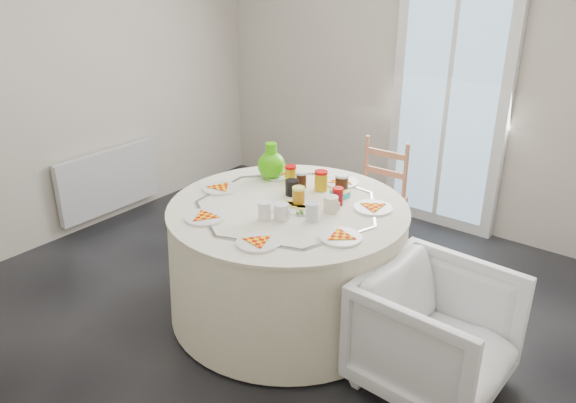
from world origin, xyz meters
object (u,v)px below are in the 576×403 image
Objects in this scene: wooden_chair at (374,197)px; green_pitcher at (271,165)px; table at (288,261)px; radiator at (109,181)px; armchair at (437,326)px.

green_pitcher is (-0.40, -0.77, 0.40)m from wooden_chair.
table is at bearing -18.18° from green_pitcher.
radiator is 1.32× the size of armchair.
green_pitcher is (-0.38, 0.31, 0.49)m from table.
table is at bearing -92.38° from wooden_chair.
armchair is at bearing -49.08° from wooden_chair.
radiator is at bearing -157.83° from wooden_chair.
green_pitcher is at bearing 141.43° from table.
radiator is 1.10× the size of wooden_chair.
green_pitcher is at bearing -118.92° from wooden_chair.
wooden_chair is at bearing 44.60° from armchair.
table is 1.08m from armchair.
wooden_chair is at bearing 23.49° from radiator.
green_pitcher reaches higher than wooden_chair.
armchair reaches higher than radiator.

